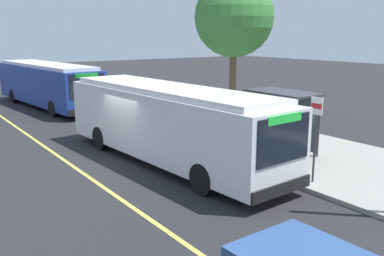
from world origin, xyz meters
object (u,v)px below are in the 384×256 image
(transit_bus_main, at_px, (168,121))
(pedestrian_commuter, at_px, (288,135))
(transit_bus_second, at_px, (47,83))
(route_sign_post, at_px, (316,128))
(waiting_bench, at_px, (286,141))

(transit_bus_main, bearing_deg, pedestrian_commuter, 51.68)
(transit_bus_main, bearing_deg, transit_bus_second, 179.25)
(transit_bus_main, bearing_deg, route_sign_post, 25.62)
(transit_bus_main, relative_size, transit_bus_second, 0.95)
(waiting_bench, relative_size, route_sign_post, 0.57)
(transit_bus_second, bearing_deg, waiting_bench, 13.06)
(pedestrian_commuter, bearing_deg, route_sign_post, -28.46)
(transit_bus_main, relative_size, pedestrian_commuter, 6.71)
(transit_bus_second, relative_size, route_sign_post, 4.27)
(transit_bus_second, bearing_deg, route_sign_post, 6.09)
(waiting_bench, xyz_separation_m, pedestrian_commuter, (0.71, -0.72, 0.48))
(transit_bus_main, relative_size, waiting_bench, 7.09)
(route_sign_post, xyz_separation_m, pedestrian_commuter, (-2.17, 1.18, -0.84))
(transit_bus_main, xyz_separation_m, waiting_bench, (2.11, 4.29, -0.98))
(transit_bus_second, relative_size, waiting_bench, 7.48)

